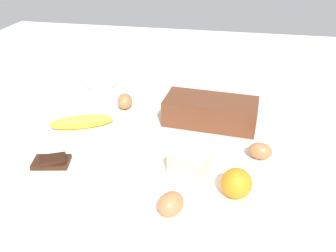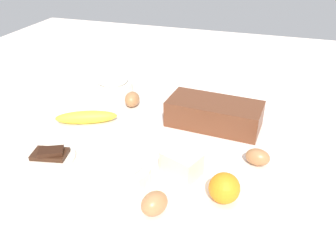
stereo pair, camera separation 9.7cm
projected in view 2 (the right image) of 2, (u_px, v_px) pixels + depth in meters
ground_plane at (168, 141)px, 1.00m from camera, size 2.40×2.40×0.02m
loaf_pan at (214, 113)px, 1.04m from camera, size 0.29×0.15×0.08m
flour_bowl at (124, 170)px, 0.81m from camera, size 0.13×0.13×0.07m
sugar_bowl at (113, 83)px, 1.27m from camera, size 0.15×0.15×0.07m
banana at (86, 117)px, 1.06m from camera, size 0.19×0.12×0.04m
orange_fruit at (224, 188)px, 0.75m from camera, size 0.07×0.07×0.07m
butter_block at (182, 164)px, 0.84m from camera, size 0.11×0.09×0.06m
egg_near_butter at (132, 99)px, 1.16m from camera, size 0.06×0.07×0.05m
egg_beside_bowl at (258, 157)px, 0.87m from camera, size 0.07×0.05×0.04m
egg_loose at (154, 203)px, 0.72m from camera, size 0.07×0.08×0.05m
chocolate_plate at (51, 156)px, 0.90m from camera, size 0.13×0.13×0.03m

